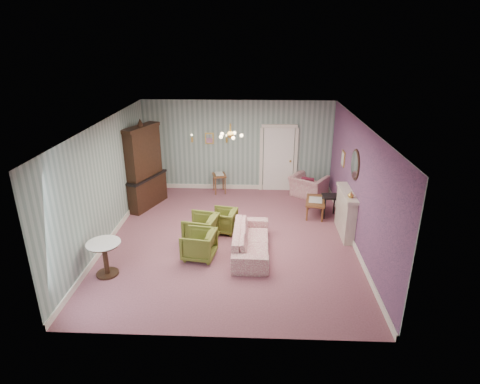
{
  "coord_description": "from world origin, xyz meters",
  "views": [
    {
      "loc": [
        0.59,
        -8.85,
        4.75
      ],
      "look_at": [
        0.2,
        0.4,
        1.1
      ],
      "focal_mm": 29.91,
      "sensor_mm": 36.0,
      "label": 1
    }
  ],
  "objects_px": {
    "pedestal_table": "(106,259)",
    "olive_chair_b": "(201,227)",
    "olive_chair_a": "(199,243)",
    "side_table_black": "(329,206)",
    "coffee_table": "(315,208)",
    "dresser": "(143,165)",
    "fireplace": "(346,213)",
    "wingback_chair": "(309,183)",
    "olive_chair_c": "(223,220)",
    "sofa_chintz": "(251,237)"
  },
  "relations": [
    {
      "from": "olive_chair_c",
      "to": "wingback_chair",
      "type": "relative_size",
      "value": 0.64
    },
    {
      "from": "olive_chair_a",
      "to": "olive_chair_b",
      "type": "bearing_deg",
      "value": -167.24
    },
    {
      "from": "olive_chair_a",
      "to": "dresser",
      "type": "relative_size",
      "value": 0.28
    },
    {
      "from": "olive_chair_b",
      "to": "olive_chair_c",
      "type": "distance_m",
      "value": 0.75
    },
    {
      "from": "sofa_chintz",
      "to": "fireplace",
      "type": "height_order",
      "value": "fireplace"
    },
    {
      "from": "dresser",
      "to": "olive_chair_a",
      "type": "bearing_deg",
      "value": -35.07
    },
    {
      "from": "olive_chair_b",
      "to": "olive_chair_c",
      "type": "relative_size",
      "value": 1.16
    },
    {
      "from": "side_table_black",
      "to": "pedestal_table",
      "type": "bearing_deg",
      "value": -148.8
    },
    {
      "from": "wingback_chair",
      "to": "dresser",
      "type": "distance_m",
      "value": 5.05
    },
    {
      "from": "olive_chair_c",
      "to": "pedestal_table",
      "type": "distance_m",
      "value": 3.12
    },
    {
      "from": "sofa_chintz",
      "to": "dresser",
      "type": "height_order",
      "value": "dresser"
    },
    {
      "from": "side_table_black",
      "to": "olive_chair_b",
      "type": "bearing_deg",
      "value": -154.84
    },
    {
      "from": "dresser",
      "to": "coffee_table",
      "type": "relative_size",
      "value": 2.76
    },
    {
      "from": "olive_chair_c",
      "to": "olive_chair_b",
      "type": "bearing_deg",
      "value": -30.13
    },
    {
      "from": "olive_chair_c",
      "to": "pedestal_table",
      "type": "relative_size",
      "value": 0.85
    },
    {
      "from": "olive_chair_c",
      "to": "fireplace",
      "type": "bearing_deg",
      "value": 101.21
    },
    {
      "from": "dresser",
      "to": "pedestal_table",
      "type": "bearing_deg",
      "value": -67.39
    },
    {
      "from": "sofa_chintz",
      "to": "dresser",
      "type": "bearing_deg",
      "value": 50.85
    },
    {
      "from": "olive_chair_a",
      "to": "olive_chair_b",
      "type": "distance_m",
      "value": 0.77
    },
    {
      "from": "dresser",
      "to": "coffee_table",
      "type": "xyz_separation_m",
      "value": [
        4.91,
        -0.5,
        -1.04
      ]
    },
    {
      "from": "dresser",
      "to": "pedestal_table",
      "type": "relative_size",
      "value": 3.32
    },
    {
      "from": "olive_chair_c",
      "to": "dresser",
      "type": "height_order",
      "value": "dresser"
    },
    {
      "from": "olive_chair_c",
      "to": "side_table_black",
      "type": "distance_m",
      "value": 3.06
    },
    {
      "from": "olive_chair_a",
      "to": "dresser",
      "type": "bearing_deg",
      "value": -137.34
    },
    {
      "from": "pedestal_table",
      "to": "olive_chair_b",
      "type": "bearing_deg",
      "value": 40.74
    },
    {
      "from": "olive_chair_c",
      "to": "fireplace",
      "type": "relative_size",
      "value": 0.47
    },
    {
      "from": "olive_chair_c",
      "to": "fireplace",
      "type": "distance_m",
      "value": 3.11
    },
    {
      "from": "olive_chair_a",
      "to": "pedestal_table",
      "type": "height_order",
      "value": "pedestal_table"
    },
    {
      "from": "dresser",
      "to": "fireplace",
      "type": "height_order",
      "value": "dresser"
    },
    {
      "from": "fireplace",
      "to": "coffee_table",
      "type": "height_order",
      "value": "fireplace"
    },
    {
      "from": "olive_chair_a",
      "to": "olive_chair_b",
      "type": "height_order",
      "value": "olive_chair_b"
    },
    {
      "from": "olive_chair_a",
      "to": "coffee_table",
      "type": "bearing_deg",
      "value": 137.92
    },
    {
      "from": "wingback_chair",
      "to": "coffee_table",
      "type": "xyz_separation_m",
      "value": [
        0.02,
        -1.45,
        -0.21
      ]
    },
    {
      "from": "fireplace",
      "to": "coffee_table",
      "type": "distance_m",
      "value": 1.29
    },
    {
      "from": "coffee_table",
      "to": "olive_chair_a",
      "type": "bearing_deg",
      "value": -140.6
    },
    {
      "from": "sofa_chintz",
      "to": "coffee_table",
      "type": "xyz_separation_m",
      "value": [
        1.76,
        2.13,
        -0.17
      ]
    },
    {
      "from": "sofa_chintz",
      "to": "wingback_chair",
      "type": "xyz_separation_m",
      "value": [
        1.74,
        3.58,
        0.04
      ]
    },
    {
      "from": "olive_chair_a",
      "to": "pedestal_table",
      "type": "distance_m",
      "value": 2.01
    },
    {
      "from": "sofa_chintz",
      "to": "pedestal_table",
      "type": "xyz_separation_m",
      "value": [
        -3.03,
        -1.07,
        -0.02
      ]
    },
    {
      "from": "olive_chair_a",
      "to": "olive_chair_c",
      "type": "bearing_deg",
      "value": 170.26
    },
    {
      "from": "coffee_table",
      "to": "side_table_black",
      "type": "distance_m",
      "value": 0.4
    },
    {
      "from": "olive_chair_b",
      "to": "wingback_chair",
      "type": "distance_m",
      "value": 4.29
    },
    {
      "from": "olive_chair_c",
      "to": "olive_chair_a",
      "type": "bearing_deg",
      "value": -6.99
    },
    {
      "from": "olive_chair_a",
      "to": "pedestal_table",
      "type": "xyz_separation_m",
      "value": [
        -1.86,
        -0.78,
        0.02
      ]
    },
    {
      "from": "olive_chair_c",
      "to": "side_table_black",
      "type": "xyz_separation_m",
      "value": [
        2.89,
        1.03,
        -0.01
      ]
    },
    {
      "from": "wingback_chair",
      "to": "coffee_table",
      "type": "bearing_deg",
      "value": 125.4
    },
    {
      "from": "olive_chair_b",
      "to": "dresser",
      "type": "xyz_separation_m",
      "value": [
        -1.92,
        2.14,
        0.89
      ]
    },
    {
      "from": "wingback_chair",
      "to": "olive_chair_c",
      "type": "bearing_deg",
      "value": 80.2
    },
    {
      "from": "olive_chair_a",
      "to": "wingback_chair",
      "type": "distance_m",
      "value": 4.84
    },
    {
      "from": "fireplace",
      "to": "pedestal_table",
      "type": "relative_size",
      "value": 1.82
    }
  ]
}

